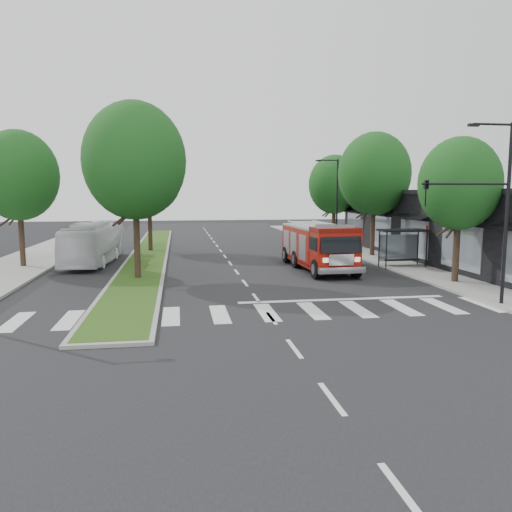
{
  "coord_description": "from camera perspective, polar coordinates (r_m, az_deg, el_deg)",
  "views": [
    {
      "loc": [
        -3.65,
        -23.26,
        5.01
      ],
      "look_at": [
        0.29,
        1.85,
        1.8
      ],
      "focal_mm": 35.0,
      "sensor_mm": 36.0,
      "label": 1
    }
  ],
  "objects": [
    {
      "name": "city_bus",
      "position": [
        37.55,
        -18.0,
        1.43
      ],
      "size": [
        3.1,
        10.65,
        2.93
      ],
      "primitive_type": "imported",
      "rotation": [
        0.0,
        0.0,
        -0.06
      ],
      "color": "white",
      "rests_on": "ground"
    },
    {
      "name": "tree_left_mid",
      "position": [
        36.77,
        -25.55,
        8.3
      ],
      "size": [
        5.2,
        5.2,
        9.16
      ],
      "color": "black",
      "rests_on": "ground"
    },
    {
      "name": "median",
      "position": [
        41.62,
        -12.09,
        0.24
      ],
      "size": [
        3.0,
        50.0,
        0.15
      ],
      "color": "gray",
      "rests_on": "ground"
    },
    {
      "name": "tree_right_near",
      "position": [
        29.46,
        22.24,
        7.64
      ],
      "size": [
        4.4,
        4.4,
        8.05
      ],
      "color": "black",
      "rests_on": "ground"
    },
    {
      "name": "tree_median_far",
      "position": [
        43.35,
        -12.17,
        9.0
      ],
      "size": [
        5.6,
        5.6,
        9.72
      ],
      "color": "black",
      "rests_on": "ground"
    },
    {
      "name": "tree_median_near",
      "position": [
        29.41,
        -13.72,
        10.51
      ],
      "size": [
        5.8,
        5.8,
        10.16
      ],
      "color": "black",
      "rests_on": "ground"
    },
    {
      "name": "sidewalk_right",
      "position": [
        37.31,
        16.83,
        -0.71
      ],
      "size": [
        5.0,
        80.0,
        0.15
      ],
      "primitive_type": "cube",
      "color": "gray",
      "rests_on": "ground"
    },
    {
      "name": "fire_engine",
      "position": [
        32.98,
        7.09,
        1.07
      ],
      "size": [
        3.1,
        9.25,
        3.17
      ],
      "rotation": [
        0.0,
        0.0,
        0.04
      ],
      "color": "#5E0B05",
      "rests_on": "ground"
    },
    {
      "name": "streetlight_right_near",
      "position": [
        23.8,
        25.08,
        5.7
      ],
      "size": [
        4.08,
        0.22,
        8.0
      ],
      "color": "black",
      "rests_on": "ground"
    },
    {
      "name": "streetlight_right_far",
      "position": [
        45.48,
        9.07,
        6.44
      ],
      "size": [
        2.11,
        0.2,
        8.0
      ],
      "color": "black",
      "rests_on": "ground"
    },
    {
      "name": "bus_shelter",
      "position": [
        34.87,
        16.34,
        2.02
      ],
      "size": [
        3.2,
        1.6,
        2.61
      ],
      "color": "black",
      "rests_on": "ground"
    },
    {
      "name": "ground",
      "position": [
        24.08,
        0.0,
        -4.81
      ],
      "size": [
        140.0,
        140.0,
        0.0
      ],
      "primitive_type": "plane",
      "color": "black",
      "rests_on": "ground"
    },
    {
      "name": "sidewalk_left",
      "position": [
        35.34,
        -26.71,
        -1.6
      ],
      "size": [
        5.0,
        80.0,
        0.15
      ],
      "primitive_type": "cube",
      "color": "gray",
      "rests_on": "ground"
    },
    {
      "name": "tree_right_mid",
      "position": [
        40.25,
        13.37,
        9.11
      ],
      "size": [
        5.6,
        5.6,
        9.72
      ],
      "color": "black",
      "rests_on": "ground"
    },
    {
      "name": "storefront_row",
      "position": [
        39.23,
        22.9,
        2.97
      ],
      "size": [
        8.0,
        30.0,
        5.0
      ],
      "primitive_type": "cube",
      "color": "black",
      "rests_on": "ground"
    },
    {
      "name": "tree_right_far",
      "position": [
        49.64,
        8.94,
        8.07
      ],
      "size": [
        5.0,
        5.0,
        8.73
      ],
      "color": "black",
      "rests_on": "ground"
    }
  ]
}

